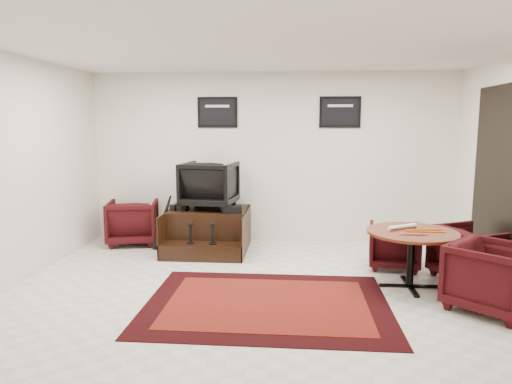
# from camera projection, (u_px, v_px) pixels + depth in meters

# --- Properties ---
(ground) EXTENTS (6.00, 6.00, 0.00)m
(ground) POSITION_uv_depth(u_px,v_px,m) (261.00, 293.00, 5.31)
(ground) COLOR silver
(ground) RESTS_ON ground
(room_shell) EXTENTS (6.02, 5.02, 2.81)m
(room_shell) POSITION_uv_depth(u_px,v_px,m) (298.00, 139.00, 5.13)
(room_shell) COLOR white
(room_shell) RESTS_ON ground
(area_rug) EXTENTS (2.65, 1.99, 0.01)m
(area_rug) POSITION_uv_depth(u_px,v_px,m) (267.00, 303.00, 5.00)
(area_rug) COLOR black
(area_rug) RESTS_ON ground
(shine_podium) EXTENTS (1.23, 1.27, 0.63)m
(shine_podium) POSITION_uv_depth(u_px,v_px,m) (209.00, 231.00, 7.18)
(shine_podium) COLOR black
(shine_podium) RESTS_ON ground
(shine_chair) EXTENTS (0.88, 0.84, 0.83)m
(shine_chair) POSITION_uv_depth(u_px,v_px,m) (210.00, 182.00, 7.20)
(shine_chair) COLOR black
(shine_chair) RESTS_ON shine_podium
(shoes_pair) EXTENTS (0.27, 0.30, 0.09)m
(shoes_pair) POSITION_uv_depth(u_px,v_px,m) (180.00, 207.00, 7.11)
(shoes_pair) COLOR black
(shoes_pair) RESTS_ON shine_podium
(polish_kit) EXTENTS (0.31, 0.23, 0.10)m
(polish_kit) POSITION_uv_depth(u_px,v_px,m) (232.00, 210.00, 6.86)
(polish_kit) COLOR black
(polish_kit) RESTS_ON shine_podium
(umbrella_black) EXTENTS (0.29, 0.11, 0.78)m
(umbrella_black) POSITION_uv_depth(u_px,v_px,m) (162.00, 225.00, 7.12)
(umbrella_black) COLOR black
(umbrella_black) RESTS_ON ground
(umbrella_hooked) EXTENTS (0.33, 0.13, 0.90)m
(umbrella_hooked) POSITION_uv_depth(u_px,v_px,m) (163.00, 221.00, 7.14)
(umbrella_hooked) COLOR black
(umbrella_hooked) RESTS_ON ground
(armchair_side) EXTENTS (0.91, 0.87, 0.80)m
(armchair_side) POSITION_uv_depth(u_px,v_px,m) (133.00, 220.00, 7.50)
(armchair_side) COLOR black
(armchair_side) RESTS_ON ground
(meeting_table) EXTENTS (1.06, 1.06, 0.70)m
(meeting_table) POSITION_uv_depth(u_px,v_px,m) (412.00, 238.00, 5.43)
(meeting_table) COLOR #441509
(meeting_table) RESTS_ON ground
(table_chair_back) EXTENTS (0.74, 0.70, 0.67)m
(table_chair_back) POSITION_uv_depth(u_px,v_px,m) (394.00, 243.00, 6.24)
(table_chair_back) COLOR black
(table_chair_back) RESTS_ON ground
(table_chair_window) EXTENTS (0.94, 0.96, 0.76)m
(table_chair_window) POSITION_uv_depth(u_px,v_px,m) (470.00, 250.00, 5.74)
(table_chair_window) COLOR black
(table_chair_window) RESTS_ON ground
(table_chair_corner) EXTENTS (1.06, 1.07, 0.80)m
(table_chair_corner) POSITION_uv_depth(u_px,v_px,m) (493.00, 274.00, 4.76)
(table_chair_corner) COLOR black
(table_chair_corner) RESTS_ON ground
(paper_roll) EXTENTS (0.39, 0.25, 0.05)m
(paper_roll) POSITION_uv_depth(u_px,v_px,m) (403.00, 227.00, 5.54)
(paper_roll) COLOR white
(paper_roll) RESTS_ON meeting_table
(table_clutter) EXTENTS (0.57, 0.33, 0.01)m
(table_clutter) POSITION_uv_depth(u_px,v_px,m) (422.00, 231.00, 5.38)
(table_clutter) COLOR orange
(table_clutter) RESTS_ON meeting_table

